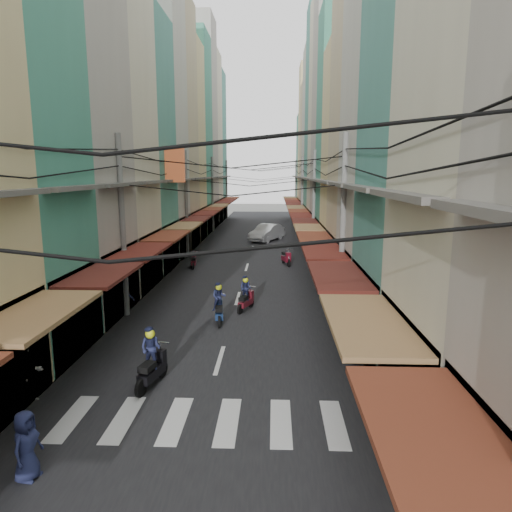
% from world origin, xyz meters
% --- Properties ---
extents(ground, '(160.00, 160.00, 0.00)m').
position_xyz_m(ground, '(0.00, 0.00, 0.00)').
color(ground, slate).
rests_on(ground, ground).
extents(road, '(10.00, 80.00, 0.02)m').
position_xyz_m(road, '(0.00, 20.00, 0.01)').
color(road, black).
rests_on(road, ground).
extents(sidewalk_left, '(3.00, 80.00, 0.06)m').
position_xyz_m(sidewalk_left, '(-6.50, 20.00, 0.03)').
color(sidewalk_left, gray).
rests_on(sidewalk_left, ground).
extents(sidewalk_right, '(3.00, 80.00, 0.06)m').
position_xyz_m(sidewalk_right, '(6.50, 20.00, 0.03)').
color(sidewalk_right, gray).
rests_on(sidewalk_right, ground).
extents(crosswalk, '(7.55, 2.40, 0.01)m').
position_xyz_m(crosswalk, '(-0.00, -6.00, 0.03)').
color(crosswalk, silver).
rests_on(crosswalk, ground).
extents(building_row_left, '(7.80, 67.67, 23.70)m').
position_xyz_m(building_row_left, '(-7.92, 16.56, 9.78)').
color(building_row_left, '#BCB9AC').
rests_on(building_row_left, ground).
extents(building_row_right, '(7.80, 68.98, 22.59)m').
position_xyz_m(building_row_right, '(7.92, 16.45, 9.41)').
color(building_row_right, teal).
rests_on(building_row_right, ground).
extents(utility_poles, '(10.20, 66.13, 8.20)m').
position_xyz_m(utility_poles, '(0.00, 15.01, 6.59)').
color(utility_poles, slate).
rests_on(utility_poles, ground).
extents(white_car, '(6.09, 4.41, 2.00)m').
position_xyz_m(white_car, '(1.19, 26.65, 0.00)').
color(white_car, '#B9BABE').
rests_on(white_car, ground).
extents(bicycle, '(1.55, 0.67, 1.04)m').
position_xyz_m(bicycle, '(6.34, -1.63, 0.00)').
color(bicycle, black).
rests_on(bicycle, ground).
extents(moving_scooters, '(6.76, 20.98, 1.90)m').
position_xyz_m(moving_scooters, '(-0.49, 3.67, 0.54)').
color(moving_scooters, black).
rests_on(moving_scooters, ground).
extents(parked_scooters, '(12.94, 15.91, 1.00)m').
position_xyz_m(parked_scooters, '(4.52, -3.43, 0.49)').
color(parked_scooters, black).
rests_on(parked_scooters, ground).
extents(pedestrians, '(12.61, 24.37, 2.07)m').
position_xyz_m(pedestrians, '(-3.65, 1.98, 0.99)').
color(pedestrians, '#281F29').
rests_on(pedestrians, ground).
extents(market_umbrella, '(2.46, 2.46, 2.59)m').
position_xyz_m(market_umbrella, '(7.01, -1.60, 2.28)').
color(market_umbrella, '#B2B2B7').
rests_on(market_umbrella, ground).
extents(traffic_sign, '(0.10, 0.64, 2.92)m').
position_xyz_m(traffic_sign, '(5.88, -0.05, 2.13)').
color(traffic_sign, slate).
rests_on(traffic_sign, ground).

